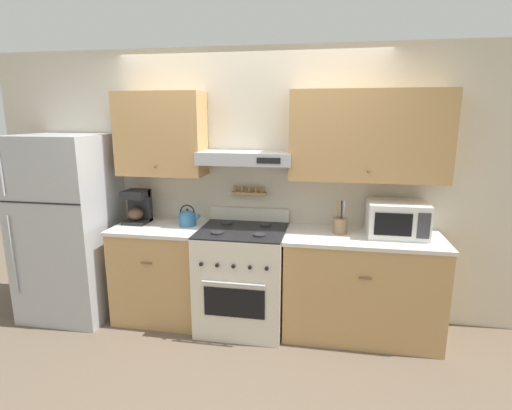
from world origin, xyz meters
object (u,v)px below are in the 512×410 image
Objects in this scene: coffee_maker at (138,206)px; utensil_crock at (340,225)px; refrigerator at (69,227)px; microwave at (397,219)px; stove_range at (243,278)px; tea_kettle at (188,217)px.

coffee_maker reaches higher than utensil_crock.
refrigerator reaches higher than microwave.
microwave is (2.40, -0.01, -0.01)m from coffee_maker.
utensil_crock is at bearing -0.85° from coffee_maker.
utensil_crock reaches higher than stove_range.
stove_range is 2.15× the size of microwave.
refrigerator is at bearing -166.63° from coffee_maker.
utensil_crock is (1.41, 0.00, -0.00)m from tea_kettle.
stove_range is at bearing -173.69° from utensil_crock.
coffee_maker is 2.40m from microwave.
refrigerator reaches higher than coffee_maker.
refrigerator is 0.70m from coffee_maker.
coffee_maker is (0.65, 0.15, 0.20)m from refrigerator.
utensil_crock is at bearing 0.00° from tea_kettle.
utensil_crock is (0.86, 0.10, 0.52)m from stove_range.
coffee_maker is at bearing 179.15° from utensil_crock.
stove_range is at bearing 1.04° from refrigerator.
tea_kettle is 1.88m from microwave.
tea_kettle is 0.66× the size of coffee_maker.
microwave is at bearing -0.26° from coffee_maker.
tea_kettle is 0.52m from coffee_maker.
refrigerator is at bearing -177.29° from microwave.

